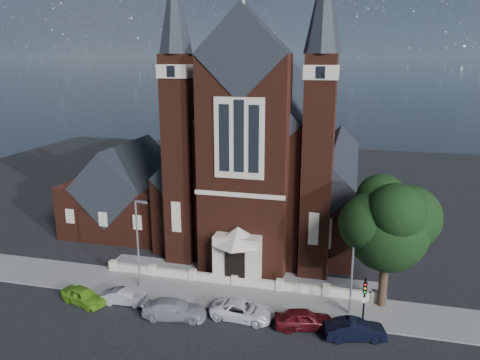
# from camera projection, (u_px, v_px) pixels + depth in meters

# --- Properties ---
(ground) EXTENTS (120.00, 120.00, 0.00)m
(ground) POSITION_uv_depth(u_px,v_px,m) (256.00, 249.00, 49.65)
(ground) COLOR black
(ground) RESTS_ON ground
(pavement_strip) EXTENTS (60.00, 5.00, 0.12)m
(pavement_strip) POSITION_uv_depth(u_px,v_px,m) (229.00, 296.00, 39.80)
(pavement_strip) COLOR slate
(pavement_strip) RESTS_ON ground
(forecourt_paving) EXTENTS (26.00, 3.00, 0.14)m
(forecourt_paving) POSITION_uv_depth(u_px,v_px,m) (241.00, 276.00, 43.55)
(forecourt_paving) COLOR slate
(forecourt_paving) RESTS_ON ground
(forecourt_wall) EXTENTS (24.00, 0.40, 0.90)m
(forecourt_wall) POSITION_uv_depth(u_px,v_px,m) (235.00, 285.00, 41.68)
(forecourt_wall) COLOR beige
(forecourt_wall) RESTS_ON ground
(church) EXTENTS (20.01, 34.90, 29.20)m
(church) POSITION_uv_depth(u_px,v_px,m) (271.00, 158.00, 55.01)
(church) COLOR #431C12
(church) RESTS_ON ground
(parish_hall) EXTENTS (12.00, 12.20, 10.24)m
(parish_hall) POSITION_uv_depth(u_px,v_px,m) (129.00, 194.00, 55.25)
(parish_hall) COLOR #431C12
(parish_hall) RESTS_ON ground
(street_tree) EXTENTS (6.40, 6.60, 10.70)m
(street_tree) POSITION_uv_depth(u_px,v_px,m) (389.00, 227.00, 36.17)
(street_tree) COLOR black
(street_tree) RESTS_ON ground
(street_lamp_left) EXTENTS (1.16, 0.22, 8.09)m
(street_lamp_left) POSITION_uv_depth(u_px,v_px,m) (138.00, 239.00, 40.05)
(street_lamp_left) COLOR gray
(street_lamp_left) RESTS_ON ground
(street_lamp_right) EXTENTS (1.16, 0.22, 8.09)m
(street_lamp_right) POSITION_uv_depth(u_px,v_px,m) (354.00, 261.00, 35.77)
(street_lamp_right) COLOR gray
(street_lamp_right) RESTS_ON ground
(traffic_signal) EXTENTS (0.28, 0.42, 4.00)m
(traffic_signal) POSITION_uv_depth(u_px,v_px,m) (364.00, 296.00, 34.59)
(traffic_signal) COLOR black
(traffic_signal) RESTS_ON ground
(car_lime_van) EXTENTS (4.43, 2.83, 1.40)m
(car_lime_van) POSITION_uv_depth(u_px,v_px,m) (83.00, 296.00, 38.40)
(car_lime_van) COLOR #6AAB22
(car_lime_van) RESTS_ON ground
(car_silver_a) EXTENTS (3.87, 1.67, 1.24)m
(car_silver_a) POSITION_uv_depth(u_px,v_px,m) (125.00, 297.00, 38.45)
(car_silver_a) COLOR #96969D
(car_silver_a) RESTS_ON ground
(car_silver_b) EXTENTS (5.27, 2.72, 1.46)m
(car_silver_b) POSITION_uv_depth(u_px,v_px,m) (174.00, 309.00, 36.34)
(car_silver_b) COLOR #95969C
(car_silver_b) RESTS_ON ground
(car_white_suv) EXTENTS (5.04, 2.54, 1.37)m
(car_white_suv) POSITION_uv_depth(u_px,v_px,m) (242.00, 311.00, 36.22)
(car_white_suv) COLOR white
(car_white_suv) RESTS_ON ground
(car_dark_red) EXTENTS (4.72, 2.86, 1.50)m
(car_dark_red) POSITION_uv_depth(u_px,v_px,m) (304.00, 319.00, 34.92)
(car_dark_red) COLOR #500D13
(car_dark_red) RESTS_ON ground
(car_navy) EXTENTS (4.65, 2.57, 1.45)m
(car_navy) POSITION_uv_depth(u_px,v_px,m) (355.00, 330.00, 33.59)
(car_navy) COLOR black
(car_navy) RESTS_ON ground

